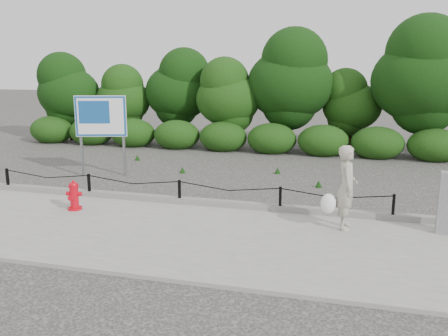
% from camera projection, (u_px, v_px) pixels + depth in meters
% --- Properties ---
extents(ground, '(90.00, 90.00, 0.00)m').
position_uv_depth(ground, '(180.00, 206.00, 11.77)').
color(ground, '#2D2B28').
rests_on(ground, ground).
extents(sidewalk, '(14.00, 4.00, 0.08)m').
position_uv_depth(sidewalk, '(146.00, 232.00, 9.87)').
color(sidewalk, gray).
rests_on(sidewalk, ground).
extents(curb, '(14.00, 0.22, 0.14)m').
position_uv_depth(curb, '(180.00, 200.00, 11.78)').
color(curb, slate).
rests_on(curb, sidewalk).
extents(chain_barrier, '(10.06, 0.06, 0.60)m').
position_uv_depth(chain_barrier, '(179.00, 189.00, 11.67)').
color(chain_barrier, black).
rests_on(chain_barrier, sidewalk).
extents(treeline, '(20.07, 3.74, 5.13)m').
position_uv_depth(treeline, '(279.00, 86.00, 19.33)').
color(treeline, black).
rests_on(treeline, ground).
extents(fire_hydrant, '(0.38, 0.39, 0.71)m').
position_uv_depth(fire_hydrant, '(74.00, 196.00, 11.19)').
color(fire_hydrant, red).
rests_on(fire_hydrant, sidewalk).
extents(pedestrian, '(0.73, 0.66, 1.77)m').
position_uv_depth(pedestrian, '(345.00, 188.00, 9.82)').
color(pedestrian, '#A7A38F').
rests_on(pedestrian, sidewalk).
extents(advertising_sign, '(1.53, 0.53, 2.52)m').
position_uv_depth(advertising_sign, '(101.00, 120.00, 14.58)').
color(advertising_sign, slate).
rests_on(advertising_sign, ground).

